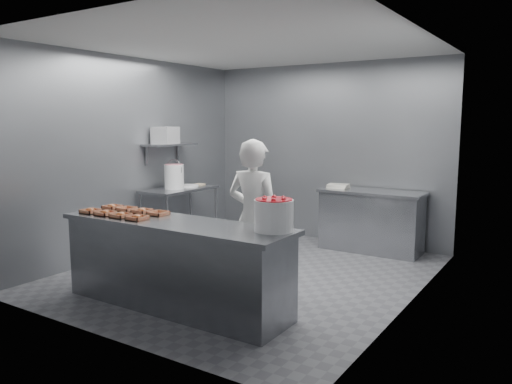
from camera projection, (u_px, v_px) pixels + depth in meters
floor at (248, 273)px, 6.28m from camera, size 4.50×4.50×0.00m
ceiling at (248, 44)px, 5.89m from camera, size 4.50×4.50×0.00m
wall_back at (326, 153)px, 7.95m from camera, size 4.00×0.04×2.80m
wall_left at (132, 156)px, 7.15m from camera, size 0.04×4.50×2.80m
wall_right at (414, 171)px, 5.01m from camera, size 0.04×4.50×2.80m
service_counter at (175, 264)px, 5.09m from camera, size 2.60×0.70×0.90m
prep_table at (180, 208)px, 7.58m from camera, size 0.60×1.20×0.90m
back_counter at (371, 221)px, 7.31m from camera, size 1.50×0.60×0.90m
wall_shelf at (170, 145)px, 7.54m from camera, size 0.35×0.90×0.03m
tray_0 at (91, 211)px, 5.48m from camera, size 0.19×0.18×0.06m
tray_1 at (105, 213)px, 5.35m from camera, size 0.19×0.18×0.06m
tray_2 at (121, 215)px, 5.22m from camera, size 0.19×0.18×0.06m
tray_3 at (137, 218)px, 5.09m from camera, size 0.19×0.18×0.06m
tray_4 at (112, 207)px, 5.73m from camera, size 0.19×0.18×0.06m
tray_5 at (127, 209)px, 5.60m from camera, size 0.19×0.18×0.04m
tray_6 at (142, 211)px, 5.47m from camera, size 0.19×0.18×0.06m
tray_7 at (159, 213)px, 5.34m from camera, size 0.19×0.18×0.04m
worker at (254, 218)px, 5.43m from camera, size 0.64×0.44×1.71m
strawberry_tub at (274, 214)px, 4.55m from camera, size 0.36×0.36×0.30m
glaze_bucket at (174, 176)px, 7.42m from camera, size 0.30×0.29×0.44m
bucket_lid at (188, 186)px, 7.68m from camera, size 0.39×0.39×0.03m
rag at (199, 184)px, 7.88m from camera, size 0.16×0.14×0.02m
appliance at (165, 135)px, 7.43m from camera, size 0.34×0.38×0.25m
paper_stack at (338, 186)px, 7.53m from camera, size 0.30×0.22×0.06m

